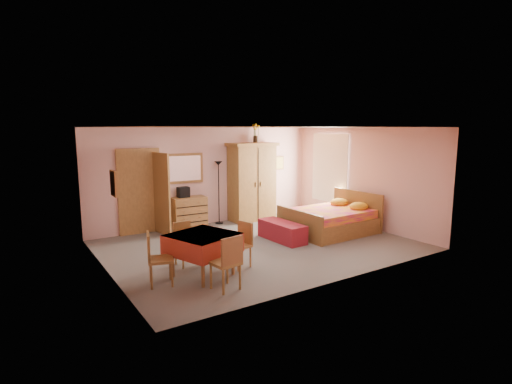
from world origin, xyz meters
TOP-DOWN VIEW (x-y plane):
  - floor at (0.00, 0.00)m, footprint 6.50×6.50m
  - ceiling at (0.00, 0.00)m, footprint 6.50×6.50m
  - wall_back at (0.00, 2.50)m, footprint 6.50×0.10m
  - wall_front at (0.00, -2.50)m, footprint 6.50×0.10m
  - wall_left at (-3.25, 0.00)m, footprint 0.10×5.00m
  - wall_right at (3.25, 0.00)m, footprint 0.10×5.00m
  - doorway at (-1.90, 2.47)m, footprint 1.06×0.12m
  - window at (3.21, 1.20)m, footprint 0.08×1.40m
  - picture_left at (-3.22, -0.60)m, footprint 0.04×0.32m
  - picture_back at (2.35, 2.47)m, footprint 0.30×0.04m
  - chest_of_drawers at (-0.68, 2.28)m, footprint 0.89×0.48m
  - wall_mirror at (-0.68, 2.49)m, footprint 0.99×0.10m
  - stereo at (-0.81, 2.33)m, footprint 0.30×0.23m
  - floor_lamp at (0.21, 2.32)m, footprint 0.26×0.26m
  - wardrobe at (1.20, 2.20)m, footprint 1.41×0.76m
  - sunflower_vase at (1.40, 2.31)m, footprint 0.22×0.22m
  - bed at (2.05, -0.05)m, footprint 2.11×1.67m
  - bench at (0.65, 0.03)m, footprint 0.52×1.30m
  - dining_table at (-1.87, -1.02)m, footprint 1.31×1.31m
  - chair_south at (-1.83, -1.76)m, footprint 0.47×0.47m
  - chair_north at (-1.89, -0.34)m, footprint 0.40×0.40m
  - chair_west at (-2.63, -1.01)m, footprint 0.50×0.50m
  - chair_east at (-1.12, -0.99)m, footprint 0.46×0.46m

SIDE VIEW (x-z plane):
  - floor at x=0.00m, z-range 0.00..0.00m
  - bench at x=0.65m, z-range 0.00..0.43m
  - dining_table at x=-1.87m, z-range 0.00..0.76m
  - chair_north at x=-1.89m, z-range 0.00..0.82m
  - chest_of_drawers at x=-0.68m, z-range 0.00..0.82m
  - chair_east at x=-1.12m, z-range 0.00..0.85m
  - chair_west at x=-2.63m, z-range 0.00..0.89m
  - chair_south at x=-1.83m, z-range 0.00..0.91m
  - bed at x=2.05m, z-range 0.00..0.96m
  - floor_lamp at x=0.21m, z-range 0.00..1.70m
  - stereo at x=-0.81m, z-range 0.82..1.09m
  - doorway at x=-1.90m, z-range -0.05..2.10m
  - wardrobe at x=1.20m, z-range 0.00..2.18m
  - wall_back at x=0.00m, z-range 0.00..2.60m
  - wall_front at x=0.00m, z-range 0.00..2.60m
  - wall_left at x=-3.25m, z-range 0.00..2.60m
  - wall_right at x=3.25m, z-range 0.00..2.60m
  - window at x=3.21m, z-range 0.48..2.42m
  - picture_back at x=2.35m, z-range 1.35..1.75m
  - wall_mirror at x=-0.68m, z-range 1.16..1.94m
  - picture_left at x=-3.22m, z-range 1.49..1.91m
  - sunflower_vase at x=1.40m, z-range 2.18..2.71m
  - ceiling at x=0.00m, z-range 2.60..2.60m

